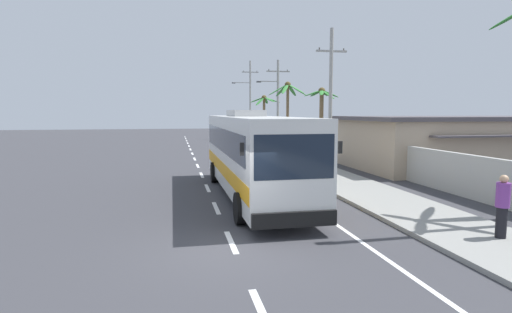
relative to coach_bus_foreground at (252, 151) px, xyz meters
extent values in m
plane|color=#3A3A3F|center=(-1.75, -6.67, -1.92)|extent=(160.00, 160.00, 0.00)
cube|color=gray|center=(5.05, 3.33, -1.85)|extent=(3.20, 90.00, 0.14)
cube|color=white|center=(-1.75, -10.22, -1.92)|extent=(0.16, 2.00, 0.01)
cube|color=white|center=(-1.75, -6.11, -1.92)|extent=(0.16, 2.00, 0.01)
cube|color=white|center=(-1.75, -2.00, -1.92)|extent=(0.16, 2.00, 0.01)
cube|color=white|center=(-1.75, 2.11, -1.92)|extent=(0.16, 2.00, 0.01)
cube|color=white|center=(-1.75, 6.23, -1.92)|extent=(0.16, 2.00, 0.01)
cube|color=white|center=(-1.75, 10.34, -1.92)|extent=(0.16, 2.00, 0.01)
cube|color=white|center=(-1.75, 14.45, -1.92)|extent=(0.16, 2.00, 0.01)
cube|color=white|center=(-1.75, 18.56, -1.92)|extent=(0.16, 2.00, 0.01)
cube|color=white|center=(-1.75, 22.67, -1.92)|extent=(0.16, 2.00, 0.01)
cube|color=white|center=(-1.75, 26.79, -1.92)|extent=(0.16, 2.00, 0.01)
cube|color=white|center=(-1.75, 30.90, -1.92)|extent=(0.16, 2.00, 0.01)
cube|color=white|center=(-1.75, 35.01, -1.92)|extent=(0.16, 2.00, 0.01)
cube|color=white|center=(-1.75, 39.12, -1.92)|extent=(0.16, 2.00, 0.01)
cube|color=white|center=(-1.75, 43.24, -1.92)|extent=(0.16, 2.00, 0.01)
cube|color=white|center=(1.81, 8.33, -1.92)|extent=(0.14, 70.00, 0.01)
cube|color=#B2B2AD|center=(8.85, 7.33, -1.01)|extent=(0.24, 60.00, 1.83)
cube|color=silver|center=(0.00, -0.03, -0.02)|extent=(2.60, 12.39, 3.02)
cube|color=#192333|center=(0.00, 0.17, 0.51)|extent=(2.63, 11.40, 0.97)
cube|color=#192333|center=(0.04, -6.18, 0.43)|extent=(2.33, 0.11, 1.27)
cube|color=orange|center=(0.00, -0.03, -0.70)|extent=(2.64, 12.15, 0.54)
cube|color=black|center=(0.04, -6.27, -1.33)|extent=(2.48, 0.17, 0.44)
cube|color=#B7B7B7|center=(-0.01, 1.52, 1.63)|extent=(1.41, 2.73, 0.28)
cube|color=black|center=(1.48, -5.96, 0.66)|extent=(0.12, 0.08, 0.36)
cube|color=black|center=(-1.41, -5.98, 0.66)|extent=(0.12, 0.08, 0.36)
cylinder|color=black|center=(1.26, -4.35, -1.40)|extent=(0.33, 1.04, 1.04)
cylinder|color=black|center=(-1.21, -4.37, -1.40)|extent=(0.33, 1.04, 1.04)
cylinder|color=black|center=(1.22, 3.69, -1.40)|extent=(0.33, 1.04, 1.04)
cylinder|color=black|center=(-1.26, 3.68, -1.40)|extent=(0.33, 1.04, 1.04)
cylinder|color=black|center=(2.36, 9.02, -1.62)|extent=(0.11, 0.60, 0.60)
cylinder|color=black|center=(2.33, 10.38, -1.62)|extent=(0.13, 0.60, 0.60)
cube|color=black|center=(2.34, 9.65, -1.40)|extent=(0.26, 1.10, 0.36)
cube|color=black|center=(2.34, 9.95, -1.20)|extent=(0.25, 0.61, 0.12)
cylinder|color=gray|center=(2.35, 9.14, -1.32)|extent=(0.07, 0.32, 0.67)
cylinder|color=black|center=(2.35, 9.24, -0.88)|extent=(0.56, 0.05, 0.04)
sphere|color=#EAEACC|center=(2.35, 9.12, -1.02)|extent=(0.14, 0.14, 0.14)
cylinder|color=beige|center=(2.34, 9.90, -0.86)|extent=(0.32, 0.32, 0.68)
sphere|color=red|center=(2.34, 9.90, -0.39)|extent=(0.26, 0.26, 0.26)
cylinder|color=navy|center=(5.93, 15.14, -1.39)|extent=(0.28, 0.28, 0.78)
cylinder|color=gold|center=(5.93, 15.14, -0.69)|extent=(0.36, 0.36, 0.62)
sphere|color=brown|center=(5.93, 15.14, -0.29)|extent=(0.20, 0.20, 0.20)
cylinder|color=black|center=(5.55, -7.62, -1.35)|extent=(0.28, 0.28, 0.86)
cylinder|color=#75388E|center=(5.55, -7.62, -0.58)|extent=(0.36, 0.36, 0.68)
sphere|color=tan|center=(5.55, -7.62, -0.14)|extent=(0.23, 0.23, 0.23)
cylinder|color=beige|center=(4.19, 14.89, -1.38)|extent=(0.28, 0.28, 0.81)
cylinder|color=#2D7A47|center=(4.19, 14.89, -0.65)|extent=(0.36, 0.36, 0.64)
sphere|color=beige|center=(4.19, 14.89, -0.22)|extent=(0.24, 0.24, 0.24)
cylinder|color=#9E9E99|center=(6.75, 8.10, 2.54)|extent=(0.24, 0.24, 8.93)
cube|color=#9E9E99|center=(6.75, 8.10, 5.56)|extent=(2.07, 0.12, 0.12)
cylinder|color=#4C4742|center=(5.92, 8.10, 5.68)|extent=(0.08, 0.08, 0.16)
cylinder|color=#4C4742|center=(7.58, 8.10, 5.68)|extent=(0.08, 0.08, 0.16)
cylinder|color=#9E9E99|center=(7.01, 22.83, 2.45)|extent=(0.24, 0.24, 8.75)
cube|color=#9E9E99|center=(7.01, 22.83, 5.71)|extent=(2.37, 0.12, 0.12)
cylinder|color=#4C4742|center=(6.06, 22.83, 5.83)|extent=(0.08, 0.08, 0.16)
cylinder|color=#4C4742|center=(7.96, 22.83, 5.83)|extent=(0.08, 0.08, 0.16)
cylinder|color=#9E9E99|center=(6.03, 22.83, 4.72)|extent=(1.96, 0.09, 0.09)
cube|color=#4C4C51|center=(5.05, 22.83, 4.66)|extent=(0.44, 0.24, 0.14)
cylinder|color=#9E9E99|center=(6.94, 37.56, 3.30)|extent=(0.24, 0.24, 10.45)
cube|color=#9E9E99|center=(6.94, 37.56, 7.03)|extent=(2.27, 0.12, 0.12)
cylinder|color=#4C4742|center=(6.03, 37.56, 7.15)|extent=(0.08, 0.08, 0.16)
cylinder|color=#4C4742|center=(7.85, 37.56, 7.15)|extent=(0.08, 0.08, 0.16)
cylinder|color=#9E9E99|center=(5.80, 37.56, 5.62)|extent=(2.27, 0.09, 0.09)
cube|color=#4C4C51|center=(4.67, 37.56, 5.56)|extent=(0.44, 0.24, 0.14)
cylinder|color=brown|center=(6.31, 26.09, 0.63)|extent=(0.28, 0.28, 5.09)
ellipsoid|color=#337F33|center=(7.18, 26.05, 2.98)|extent=(1.79, 0.43, 0.69)
ellipsoid|color=#337F33|center=(6.67, 26.87, 2.95)|extent=(1.05, 1.75, 0.76)
ellipsoid|color=#337F33|center=(5.65, 26.65, 3.00)|extent=(1.59, 1.43, 0.67)
ellipsoid|color=#337F33|center=(5.75, 25.51, 2.82)|extent=(1.42, 1.44, 1.01)
ellipsoid|color=#337F33|center=(6.69, 25.29, 3.00)|extent=(1.09, 1.77, 0.66)
sphere|color=brown|center=(6.31, 26.09, 3.22)|extent=(0.56, 0.56, 0.56)
cylinder|color=brown|center=(8.65, 14.83, 0.72)|extent=(0.34, 0.34, 5.28)
ellipsoid|color=#337F33|center=(9.36, 14.78, 3.17)|extent=(1.49, 0.46, 0.68)
ellipsoid|color=#337F33|center=(9.11, 15.41, 3.26)|extent=(1.22, 1.41, 0.52)
ellipsoid|color=#337F33|center=(8.41, 15.52, 3.23)|extent=(0.83, 1.54, 0.57)
ellipsoid|color=#337F33|center=(7.92, 14.90, 3.21)|extent=(1.52, 0.50, 0.61)
ellipsoid|color=#337F33|center=(8.37, 14.15, 3.23)|extent=(0.89, 1.53, 0.58)
ellipsoid|color=#337F33|center=(8.97, 14.24, 3.09)|extent=(0.98, 1.40, 0.85)
sphere|color=brown|center=(8.65, 14.83, 3.41)|extent=(0.56, 0.56, 0.56)
cylinder|color=brown|center=(6.91, 18.89, 1.09)|extent=(0.26, 0.26, 6.02)
ellipsoid|color=#3D893D|center=(7.78, 18.74, 3.68)|extent=(1.85, 0.66, 1.15)
ellipsoid|color=#3D893D|center=(7.49, 19.56, 3.70)|extent=(1.46, 1.63, 1.10)
ellipsoid|color=#3D893D|center=(6.58, 19.70, 3.68)|extent=(1.02, 1.82, 1.14)
ellipsoid|color=#3D893D|center=(6.03, 18.96, 3.69)|extent=(1.85, 0.51, 1.12)
ellipsoid|color=#3D893D|center=(6.45, 18.11, 3.73)|extent=(1.26, 1.79, 1.04)
ellipsoid|color=#3D893D|center=(7.44, 18.14, 3.75)|extent=(1.39, 1.75, 1.00)
sphere|color=brown|center=(6.91, 18.89, 4.15)|extent=(0.56, 0.56, 0.56)
cube|color=tan|center=(14.50, 6.06, -0.38)|extent=(12.99, 7.68, 3.09)
cube|color=#4C474C|center=(14.50, 6.06, 1.29)|extent=(13.77, 8.14, 0.24)
cube|color=#4C474C|center=(14.50, 1.87, 0.40)|extent=(9.10, 0.80, 0.10)
camera|label=1|loc=(-3.22, -16.99, 1.67)|focal=28.52mm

